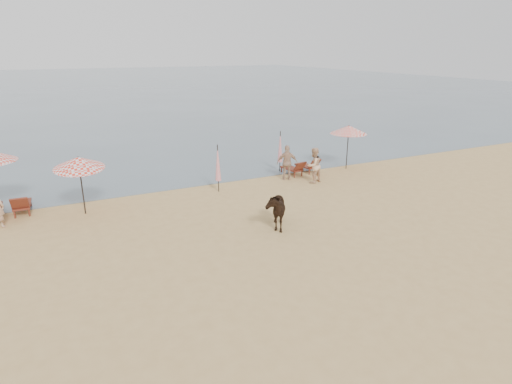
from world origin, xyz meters
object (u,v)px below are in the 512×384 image
(umbrella_closed_left, at_px, (218,163))
(beachgoer_right_a, at_px, (314,165))
(lounger_cluster_right, at_px, (301,167))
(umbrella_open_right, at_px, (349,130))
(cow, at_px, (275,208))
(umbrella_open_left_b, at_px, (79,163))
(umbrella_closed_right, at_px, (280,147))
(beachgoer_right_b, at_px, (287,163))

(umbrella_closed_left, distance_m, beachgoer_right_a, 5.01)
(lounger_cluster_right, bearing_deg, umbrella_open_right, -11.98)
(cow, relative_size, beachgoer_right_a, 0.98)
(umbrella_open_right, relative_size, cow, 1.40)
(cow, bearing_deg, lounger_cluster_right, 74.53)
(umbrella_open_left_b, xyz_separation_m, umbrella_closed_right, (10.48, 2.12, -0.80))
(lounger_cluster_right, bearing_deg, umbrella_closed_right, 123.62)
(lounger_cluster_right, bearing_deg, cow, -137.34)
(cow, bearing_deg, umbrella_closed_right, 83.60)
(lounger_cluster_right, relative_size, cow, 1.03)
(umbrella_open_right, distance_m, cow, 9.68)
(beachgoer_right_b, bearing_deg, beachgoer_right_a, 156.97)
(umbrella_closed_right, bearing_deg, umbrella_open_right, -17.10)
(umbrella_closed_left, bearing_deg, beachgoer_right_a, -8.53)
(beachgoer_right_b, bearing_deg, umbrella_open_left_b, 26.14)
(cow, xyz_separation_m, beachgoer_right_a, (4.53, 4.22, 0.16))
(umbrella_closed_right, bearing_deg, beachgoer_right_b, -105.37)
(umbrella_closed_right, xyz_separation_m, cow, (-3.98, -6.80, -0.66))
(lounger_cluster_right, relative_size, umbrella_closed_left, 0.80)
(umbrella_open_right, bearing_deg, umbrella_closed_right, 176.71)
(lounger_cluster_right, bearing_deg, umbrella_closed_left, -178.13)
(umbrella_open_right, height_order, umbrella_closed_left, umbrella_open_right)
(umbrella_open_left_b, distance_m, umbrella_open_right, 14.25)
(umbrella_open_left_b, bearing_deg, umbrella_closed_right, -10.68)
(cow, bearing_deg, umbrella_closed_left, 118.62)
(cow, bearing_deg, umbrella_open_left_b, 168.21)
(beachgoer_right_a, bearing_deg, umbrella_closed_right, -94.23)
(umbrella_closed_left, xyz_separation_m, beachgoer_right_a, (4.93, -0.74, -0.51))
(umbrella_open_right, height_order, cow, umbrella_open_right)
(umbrella_open_left_b, xyz_separation_m, umbrella_closed_left, (6.09, 0.28, -0.78))
(umbrella_closed_left, distance_m, cow, 5.02)
(lounger_cluster_right, xyz_separation_m, beachgoer_right_b, (-1.27, -0.63, 0.51))
(umbrella_open_right, bearing_deg, beachgoer_right_a, -142.01)
(umbrella_open_left_b, relative_size, beachgoer_right_b, 1.38)
(umbrella_closed_right, distance_m, beachgoer_right_a, 2.68)
(beachgoer_right_a, bearing_deg, beachgoer_right_b, -62.17)
(umbrella_open_left_b, height_order, umbrella_closed_left, umbrella_open_left_b)
(lounger_cluster_right, bearing_deg, umbrella_open_left_b, 178.06)
(umbrella_open_left_b, bearing_deg, beachgoer_right_b, -18.98)
(umbrella_open_right, distance_m, beachgoer_right_a, 3.75)
(umbrella_open_left_b, distance_m, umbrella_closed_left, 6.15)
(umbrella_closed_left, relative_size, cow, 1.29)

